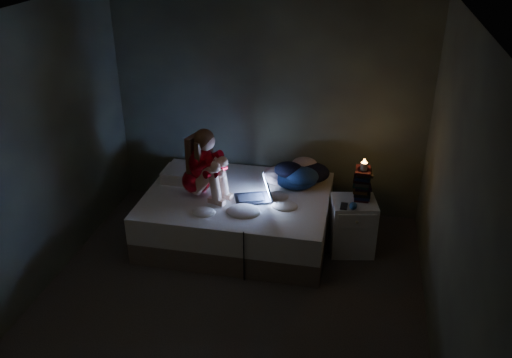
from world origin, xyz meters
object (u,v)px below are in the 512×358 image
(laptop, at_px, (253,188))
(nightstand, at_px, (352,226))
(woman, at_px, (196,161))
(candle, at_px, (364,167))
(phone, at_px, (342,205))
(bed, at_px, (238,216))

(laptop, height_order, nightstand, laptop)
(woman, xyz_separation_m, nightstand, (1.67, 0.07, -0.63))
(laptop, distance_m, nightstand, 1.13)
(woman, xyz_separation_m, candle, (1.73, 0.16, 0.03))
(nightstand, distance_m, phone, 0.35)
(bed, relative_size, candle, 24.57)
(bed, distance_m, laptop, 0.45)
(bed, relative_size, laptop, 5.17)
(nightstand, bearing_deg, laptop, 172.97)
(bed, bearing_deg, phone, -5.99)
(nightstand, relative_size, candle, 7.50)
(bed, xyz_separation_m, nightstand, (1.25, -0.00, 0.03))
(laptop, bearing_deg, bed, 136.98)
(candle, bearing_deg, nightstand, -125.51)
(woman, bearing_deg, bed, 27.30)
(bed, bearing_deg, candle, 3.51)
(woman, bearing_deg, candle, 22.36)
(nightstand, xyz_separation_m, phone, (-0.13, -0.12, 0.31))
(laptop, bearing_deg, candle, -12.76)
(laptop, bearing_deg, woman, 159.20)
(woman, distance_m, laptop, 0.66)
(bed, distance_m, nightstand, 1.25)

